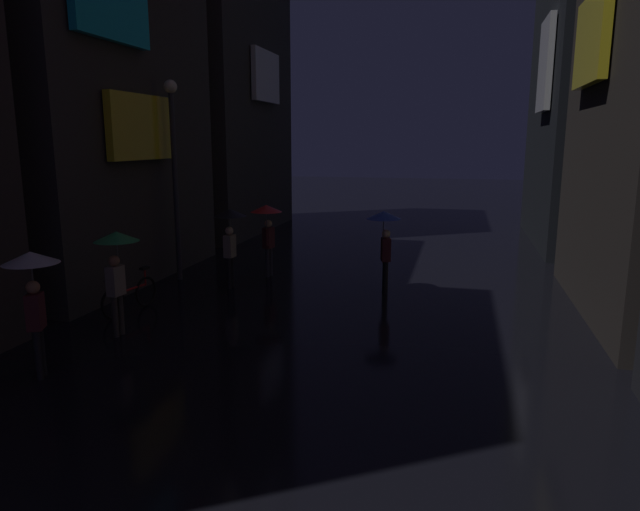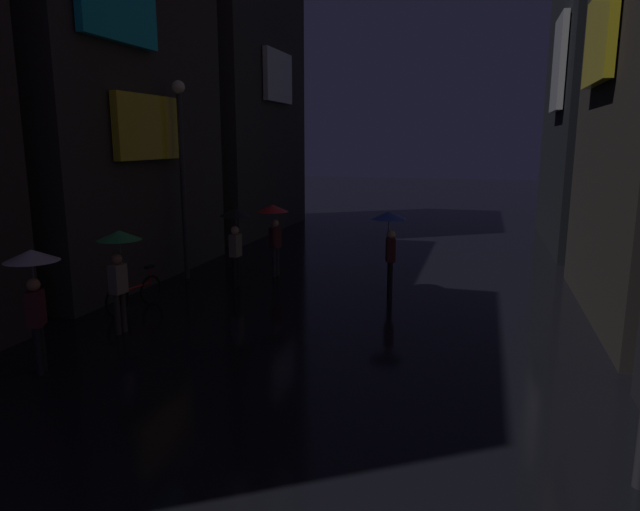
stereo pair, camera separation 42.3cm
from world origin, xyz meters
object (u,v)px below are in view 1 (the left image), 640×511
Objects in this scene: pedestrian_far_right_green at (116,254)px; pedestrian_foreground_left_clear at (33,279)px; bicycle_parked_at_storefront at (131,296)px; pedestrian_foreground_right_red at (267,220)px; pedestrian_midstreet_left_blue at (384,229)px; streetlamp_left_far at (174,158)px; pedestrian_midstreet_centre_black at (230,226)px.

pedestrian_foreground_left_clear is at bearing -93.19° from pedestrian_far_right_green.
pedestrian_far_right_green is at bearing -65.32° from bicycle_parked_at_storefront.
pedestrian_foreground_left_clear is 1.17× the size of bicycle_parked_at_storefront.
pedestrian_foreground_right_red is 4.64m from bicycle_parked_at_storefront.
pedestrian_foreground_left_clear is (-0.12, -2.19, 0.00)m from pedestrian_far_right_green.
streetlamp_left_far reaches higher than pedestrian_midstreet_left_blue.
pedestrian_far_right_green is 1.17× the size of bicycle_parked_at_storefront.
bicycle_parked_at_storefront is (-0.52, 3.59, -1.28)m from pedestrian_foreground_left_clear.
pedestrian_far_right_green and pedestrian_midstreet_left_blue have the same top height.
streetlamp_left_far is at bearing 97.26° from bicycle_parked_at_storefront.
pedestrian_far_right_green is 4.19m from pedestrian_midstreet_centre_black.
pedestrian_midstreet_left_blue is (4.79, 4.61, 0.00)m from pedestrian_far_right_green.
pedestrian_far_right_green is 5.00m from streetlamp_left_far.
pedestrian_midstreet_left_blue reaches higher than bicycle_parked_at_storefront.
streetlamp_left_far is (-1.04, 4.56, 1.78)m from pedestrian_far_right_green.
streetlamp_left_far is (-2.38, -0.83, 1.78)m from pedestrian_foreground_right_red.
pedestrian_foreground_right_red is 1.00× the size of pedestrian_midstreet_left_blue.
pedestrian_foreground_left_clear is (-0.85, -6.32, 0.00)m from pedestrian_midstreet_centre_black.
pedestrian_midstreet_centre_black is 3.31m from bicycle_parked_at_storefront.
pedestrian_midstreet_left_blue is (3.46, -0.78, 0.00)m from pedestrian_foreground_right_red.
pedestrian_midstreet_centre_black is at bearing 63.41° from bicycle_parked_at_storefront.
streetlamp_left_far is (-1.77, 0.43, 1.78)m from pedestrian_midstreet_centre_black.
pedestrian_far_right_green is 0.38× the size of streetlamp_left_far.
pedestrian_far_right_green is at bearing 86.81° from pedestrian_foreground_left_clear.
pedestrian_foreground_right_red is at bearing 64.32° from pedestrian_midstreet_centre_black.
pedestrian_midstreet_left_blue is 6.10m from streetlamp_left_far.
pedestrian_far_right_green is 6.65m from pedestrian_midstreet_left_blue.
pedestrian_far_right_green is 1.00× the size of pedestrian_foreground_right_red.
pedestrian_midstreet_centre_black is at bearing 82.36° from pedestrian_foreground_left_clear.
pedestrian_midstreet_left_blue is at bearing 54.15° from pedestrian_foreground_left_clear.
pedestrian_far_right_green is 2.00m from bicycle_parked_at_storefront.
bicycle_parked_at_storefront is at bearing -116.30° from pedestrian_foreground_right_red.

